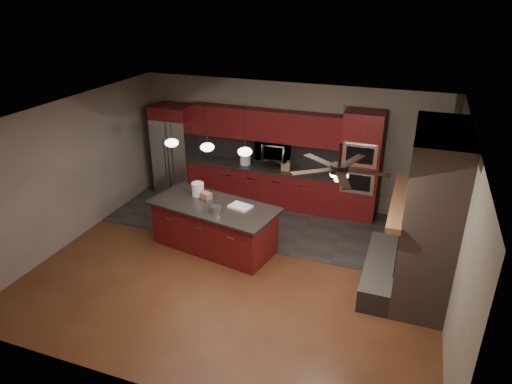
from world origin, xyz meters
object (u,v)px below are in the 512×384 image
at_px(refrigerator, 175,149).
at_px(microwave, 273,150).
at_px(paint_can, 216,210).
at_px(oven_tower, 360,166).
at_px(counter_box, 286,166).
at_px(kitchen_island, 214,226).
at_px(paint_tray, 240,207).
at_px(white_bucket, 198,189).
at_px(cardboard_box, 206,196).
at_px(counter_bucket, 245,158).

bearing_deg(refrigerator, microwave, 3.08).
height_order(microwave, paint_can, microwave).
relative_size(oven_tower, counter_box, 10.88).
distance_m(oven_tower, kitchen_island, 3.37).
distance_m(oven_tower, paint_can, 3.37).
height_order(microwave, paint_tray, microwave).
xyz_separation_m(oven_tower, white_bucket, (-2.87, -1.96, -0.14)).
bearing_deg(paint_can, microwave, 84.71).
bearing_deg(cardboard_box, paint_tray, 11.75).
height_order(oven_tower, microwave, oven_tower).
bearing_deg(cardboard_box, kitchen_island, -17.04).
bearing_deg(microwave, white_bucket, -113.88).
height_order(white_bucket, cardboard_box, white_bucket).
xyz_separation_m(cardboard_box, counter_bucket, (0.02, 2.05, 0.06)).
bearing_deg(paint_can, white_bucket, 138.61).
bearing_deg(paint_can, refrigerator, 131.82).
bearing_deg(refrigerator, kitchen_island, -47.18).
height_order(cardboard_box, counter_box, counter_box).
xyz_separation_m(oven_tower, kitchen_island, (-2.40, -2.25, -0.73)).
bearing_deg(counter_bucket, paint_can, -80.70).
bearing_deg(white_bucket, kitchen_island, -32.02).
distance_m(paint_tray, cardboard_box, 0.78).
bearing_deg(paint_can, kitchen_island, 122.98).
bearing_deg(microwave, oven_tower, -1.66).
xyz_separation_m(microwave, refrigerator, (-2.44, -0.13, -0.22)).
height_order(refrigerator, paint_tray, refrigerator).
relative_size(microwave, paint_tray, 1.81).
distance_m(paint_can, counter_bucket, 2.57).
bearing_deg(refrigerator, paint_tray, -39.78).
height_order(refrigerator, white_bucket, refrigerator).
xyz_separation_m(white_bucket, paint_tray, (0.99, -0.23, -0.11)).
height_order(kitchen_island, counter_bucket, counter_bucket).
xyz_separation_m(kitchen_island, paint_can, (0.18, -0.28, 0.52)).
bearing_deg(counter_bucket, paint_tray, -71.06).
distance_m(refrigerator, paint_can, 3.30).
relative_size(oven_tower, counter_bucket, 8.49).
distance_m(paint_can, paint_tray, 0.48).
relative_size(refrigerator, counter_box, 9.86).
bearing_deg(paint_tray, white_bucket, -178.67).
bearing_deg(counter_box, oven_tower, -6.15).
xyz_separation_m(kitchen_island, counter_box, (0.77, 2.21, 0.55)).
bearing_deg(counter_box, paint_tray, -104.21).
xyz_separation_m(paint_can, cardboard_box, (-0.43, 0.48, 0.00)).
xyz_separation_m(microwave, paint_tray, (0.10, -2.24, -0.36)).
bearing_deg(white_bucket, paint_can, -41.39).
height_order(white_bucket, counter_box, white_bucket).
relative_size(white_bucket, cardboard_box, 1.32).
relative_size(paint_tray, counter_box, 1.85).
distance_m(microwave, white_bucket, 2.22).
height_order(oven_tower, cardboard_box, oven_tower).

